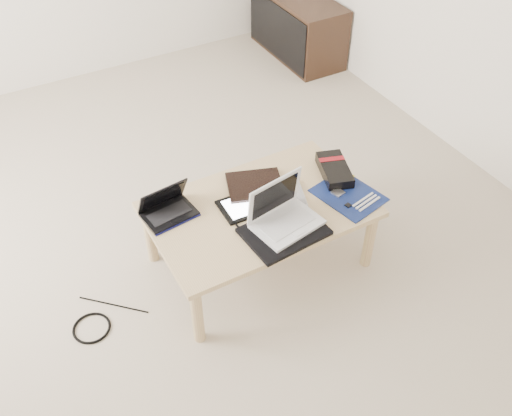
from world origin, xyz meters
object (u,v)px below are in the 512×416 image
media_cabinet (297,26)px  white_laptop (283,215)px  gpu_box (334,170)px  coffee_table (259,214)px  netbook (167,208)px

media_cabinet → white_laptop: bearing=-124.0°
white_laptop → gpu_box: 0.49m
media_cabinet → white_laptop: size_ratio=2.57×
coffee_table → gpu_box: 0.49m
gpu_box → media_cabinet: bearing=62.9°
media_cabinet → netbook: 2.57m
media_cabinet → gpu_box: bearing=-117.1°
coffee_table → media_cabinet: size_ratio=1.22×
media_cabinet → gpu_box: size_ratio=2.95×
gpu_box → coffee_table: bearing=-176.1°
coffee_table → gpu_box: bearing=3.9°
gpu_box → netbook: bearing=170.6°
coffee_table → gpu_box: (0.48, 0.03, 0.08)m
white_laptop → coffee_table: bearing=102.9°
media_cabinet → white_laptop: (-1.41, -2.09, 0.22)m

